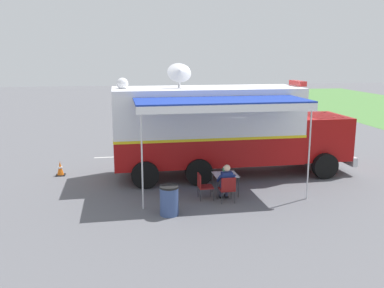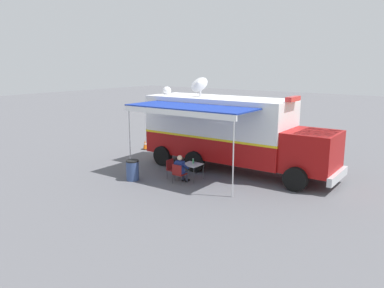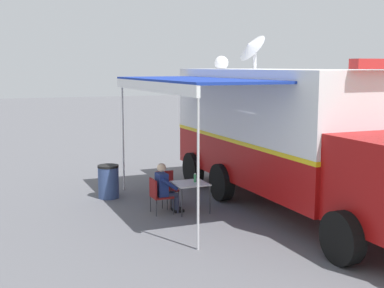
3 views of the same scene
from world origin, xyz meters
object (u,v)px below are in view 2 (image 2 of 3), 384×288
Objects in this scene: trash_bin at (133,170)px; traffic_cone at (145,145)px; car_behind_truck at (273,138)px; command_truck at (231,131)px; folding_chair_beside_table at (172,167)px; folding_table at (192,165)px; folding_chair_at_table at (178,172)px; seated_responder at (181,168)px; water_bottle at (193,161)px.

trash_bin is 6.24m from traffic_cone.
command_truck is at bearing -0.51° from car_behind_truck.
traffic_cone is (-3.67, -5.11, -0.23)m from folding_chair_beside_table.
folding_table is at bearing 126.83° from trash_bin.
command_truck reaches higher than folding_chair_at_table.
traffic_cone is at bearing -125.74° from folding_chair_beside_table.
folding_chair_at_table is 7.16m from traffic_cone.
car_behind_truck reaches higher than folding_table.
command_truck is 11.71× the size of folding_table.
seated_responder is 1.37× the size of trash_bin.
folding_table is 2.64m from trash_bin.
command_truck is 2.20× the size of car_behind_truck.
command_truck is 2.79m from folding_table.
folding_chair_beside_table is at bearing -110.43° from seated_responder.
seated_responder is 7.75m from car_behind_truck.
command_truck is 3.59m from folding_chair_at_table.
folding_chair_beside_table reaches higher than folding_table.
car_behind_truck is (-8.68, 2.71, 0.42)m from trash_bin.
car_behind_truck is at bearing 168.98° from folding_chair_beside_table.
folding_chair_at_table is 0.96× the size of trash_bin.
command_truck is 16.43× the size of traffic_cone.
command_truck reaches higher than trash_bin.
command_truck is 42.55× the size of water_bottle.
car_behind_truck is (-7.72, 0.72, 0.23)m from seated_responder.
folding_chair_at_table reaches higher than folding_table.
trash_bin is 9.10m from car_behind_truck.
folding_table is 0.94× the size of folding_chair_beside_table.
car_behind_truck is (-6.96, 0.63, 0.05)m from water_bottle.
folding_chair_at_table is at bearing -11.85° from command_truck.
trash_bin is 1.57× the size of traffic_cone.
traffic_cone is (-4.13, -5.84, -0.23)m from folding_chair_at_table.
command_truck is 6.78m from traffic_cone.
folding_chair_beside_table is at bearing 54.26° from traffic_cone.
folding_chair_beside_table is 6.29m from traffic_cone.
folding_chair_beside_table is at bearing -68.22° from folding_table.
trash_bin is (0.78, -1.99, -0.06)m from folding_chair_at_table.
folding_table is at bearing 168.79° from seated_responder.
seated_responder reaches higher than water_bottle.
seated_responder is (0.75, -0.09, -0.18)m from water_bottle.
trash_bin is at bearing -17.30° from car_behind_truck.
water_bottle is at bearing 61.71° from traffic_cone.
folding_chair_at_table is (0.80, -0.12, -0.16)m from folding_table.
car_behind_truck is (-7.91, 0.72, 0.37)m from folding_chair_at_table.
command_truck reaches higher than folding_table.
trash_bin is (1.58, -2.10, -0.22)m from folding_table.
water_bottle is 6.99m from car_behind_truck.
folding_table is 3.63× the size of water_bottle.
trash_bin is at bearing -68.66° from folding_chair_at_table.
folding_table is at bearing -4.83° from car_behind_truck.
traffic_cone is (-3.19, -5.93, -0.55)m from water_bottle.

